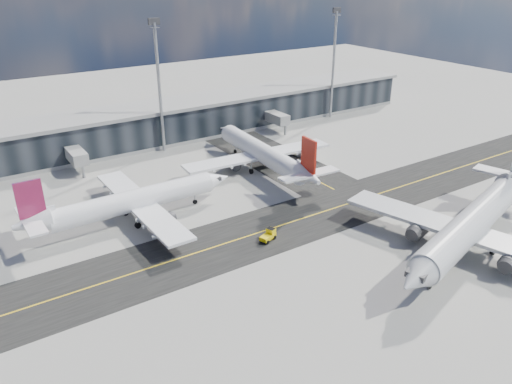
% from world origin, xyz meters
% --- Properties ---
extents(ground, '(300.00, 300.00, 0.00)m').
position_xyz_m(ground, '(0.00, 0.00, 0.00)').
color(ground, gray).
rests_on(ground, ground).
extents(taxiway_lanes, '(180.00, 63.00, 0.03)m').
position_xyz_m(taxiway_lanes, '(3.91, 10.74, 0.01)').
color(taxiway_lanes, black).
rests_on(taxiway_lanes, ground).
extents(terminal_concourse, '(152.00, 19.80, 8.80)m').
position_xyz_m(terminal_concourse, '(0.04, 54.93, 4.09)').
color(terminal_concourse, black).
rests_on(terminal_concourse, ground).
extents(floodlight_masts, '(102.50, 0.70, 28.90)m').
position_xyz_m(floodlight_masts, '(0.00, 48.00, 15.61)').
color(floodlight_masts, gray).
rests_on(floodlight_masts, ground).
extents(airliner_af, '(36.54, 31.08, 10.85)m').
position_xyz_m(airliner_af, '(-18.40, 18.77, 3.59)').
color(airliner_af, white).
rests_on(airliner_af, ground).
extents(airliner_redtail, '(33.03, 38.74, 11.48)m').
position_xyz_m(airliner_redtail, '(12.02, 25.48, 3.79)').
color(airliner_redtail, white).
rests_on(airliner_redtail, ground).
extents(airliner_near, '(43.88, 37.76, 13.17)m').
position_xyz_m(airliner_near, '(20.74, -17.20, 4.35)').
color(airliner_near, '#B6B9BB').
rests_on(airliner_near, ground).
extents(baggage_tug, '(3.10, 2.25, 1.76)m').
position_xyz_m(baggage_tug, '(-3.17, 1.26, 0.88)').
color(baggage_tug, yellow).
rests_on(baggage_tug, ground).
extents(service_van, '(3.32, 5.16, 1.32)m').
position_xyz_m(service_van, '(23.68, 29.39, 0.66)').
color(service_van, white).
rests_on(service_van, ground).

